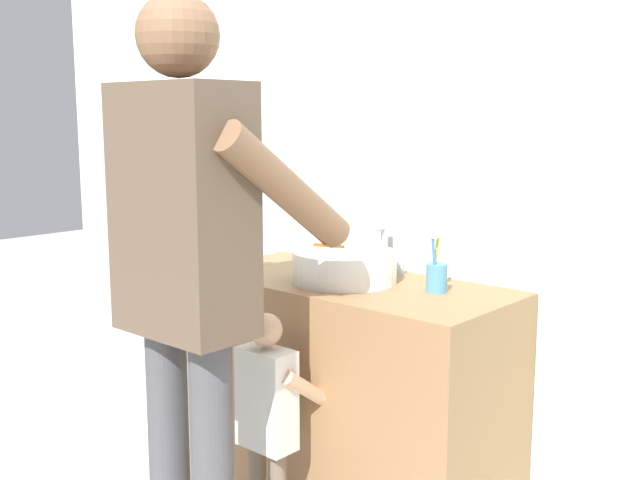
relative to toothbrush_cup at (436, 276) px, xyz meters
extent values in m
cube|color=silver|center=(-0.33, 0.26, 0.43)|extent=(4.40, 0.08, 2.70)
cube|color=olive|center=(-0.33, -0.06, -0.49)|extent=(1.19, 0.54, 0.87)
cylinder|color=white|center=(-0.33, -0.08, 0.00)|extent=(0.37, 0.37, 0.11)
cylinder|color=silver|center=(-0.33, -0.08, 0.01)|extent=(0.30, 0.30, 0.09)
cylinder|color=#B7BABF|center=(-0.33, 0.15, 0.04)|extent=(0.03, 0.03, 0.18)
cylinder|color=#B7BABF|center=(-0.33, 0.09, 0.12)|extent=(0.02, 0.12, 0.02)
cylinder|color=#B7BABF|center=(-0.40, 0.15, -0.03)|extent=(0.04, 0.04, 0.05)
cylinder|color=#B7BABF|center=(-0.26, 0.15, -0.03)|extent=(0.04, 0.04, 0.05)
cylinder|color=#4C8EB2|center=(0.00, 0.00, -0.01)|extent=(0.07, 0.07, 0.09)
cylinder|color=yellow|center=(-0.01, 0.01, 0.05)|extent=(0.02, 0.03, 0.17)
cube|color=white|center=(-0.01, 0.01, 0.14)|extent=(0.01, 0.02, 0.02)
cylinder|color=blue|center=(0.00, -0.02, 0.05)|extent=(0.03, 0.01, 0.17)
cube|color=white|center=(0.00, -0.02, 0.14)|extent=(0.01, 0.02, 0.02)
cube|color=white|center=(-0.33, -0.47, -0.37)|extent=(0.19, 0.11, 0.33)
sphere|color=#D8A884|center=(-0.33, -0.47, -0.15)|extent=(0.11, 0.11, 0.11)
cylinder|color=#D8A884|center=(-0.43, -0.39, -0.35)|extent=(0.05, 0.23, 0.18)
cylinder|color=#D8A884|center=(-0.22, -0.39, -0.35)|extent=(0.05, 0.23, 0.18)
cylinder|color=#47474C|center=(-0.47, -0.76, -0.51)|extent=(0.13, 0.13, 0.82)
cylinder|color=#47474C|center=(-0.26, -0.76, -0.51)|extent=(0.13, 0.13, 0.82)
cube|color=brown|center=(-0.37, -0.76, 0.26)|extent=(0.41, 0.23, 0.72)
sphere|color=brown|center=(-0.37, -0.76, 0.74)|extent=(0.23, 0.23, 0.23)
cylinder|color=brown|center=(-0.59, -0.57, 0.32)|extent=(0.10, 0.50, 0.39)
cylinder|color=brown|center=(-0.14, -0.57, 0.32)|extent=(0.10, 0.50, 0.39)
cylinder|color=orange|center=(-0.14, -0.38, 0.14)|extent=(0.01, 0.14, 0.03)
cube|color=white|center=(-0.14, -0.31, 0.15)|extent=(0.01, 0.02, 0.02)
camera|label=1|loc=(1.35, -2.11, 0.53)|focal=42.73mm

